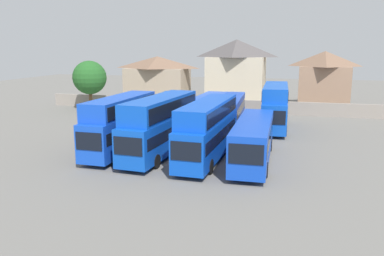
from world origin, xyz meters
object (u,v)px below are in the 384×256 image
object	(u,v)px
house_terrace_left	(157,78)
house_terrace_right	(324,79)
bus_4	(254,138)
house_terrace_centre	(236,71)
bus_5	(165,108)
bus_3	(208,127)
bus_2	(161,123)
tree_left_of_lot	(90,78)
bus_8	(275,105)
bus_1	(121,122)
bus_7	(230,110)
bus_6	(208,109)

from	to	relation	value
house_terrace_left	house_terrace_right	size ratio (longest dim) A/B	1.25
bus_4	house_terrace_centre	xyz separation A→B (m)	(-6.58, 32.93, 3.29)
bus_5	bus_3	bearing A→B (deg)	27.06
bus_3	bus_2	bearing A→B (deg)	-91.56
bus_2	tree_left_of_lot	size ratio (longest dim) A/B	1.62
bus_2	house_terrace_centre	size ratio (longest dim) A/B	1.13
bus_8	house_terrace_left	world-z (taller)	house_terrace_left
house_terrace_left	bus_3	bearing A→B (deg)	-63.57
bus_4	house_terrace_right	distance (m)	33.08
bus_5	tree_left_of_lot	bearing A→B (deg)	-121.03
bus_4	house_terrace_left	world-z (taller)	house_terrace_left
bus_3	bus_4	bearing A→B (deg)	95.82
bus_1	bus_8	distance (m)	18.27
bus_3	house_terrace_left	bearing A→B (deg)	-151.79
house_terrace_right	tree_left_of_lot	xyz separation A→B (m)	(-32.85, -11.68, 0.38)
bus_2	bus_8	distance (m)	15.98
bus_1	house_terrace_left	bearing A→B (deg)	-164.41
bus_7	house_terrace_right	bearing A→B (deg)	146.44
house_terrace_centre	house_terrace_left	bearing A→B (deg)	-177.95
bus_8	house_terrace_left	distance (m)	28.18
bus_1	house_terrace_right	distance (m)	37.23
bus_4	bus_7	xyz separation A→B (m)	(-4.13, 13.31, 0.04)
bus_4	bus_7	size ratio (longest dim) A/B	1.03
bus_1	bus_5	bearing A→B (deg)	-175.90
bus_1	house_terrace_centre	world-z (taller)	house_terrace_centre
house_terrace_right	bus_2	bearing A→B (deg)	-114.43
bus_3	bus_7	bearing A→B (deg)	-176.20
tree_left_of_lot	house_terrace_left	bearing A→B (deg)	62.96
bus_2	bus_4	xyz separation A→B (m)	(7.78, 0.02, -0.87)
tree_left_of_lot	bus_2	bearing A→B (deg)	-48.56
bus_7	house_terrace_right	world-z (taller)	house_terrace_right
bus_1	house_terrace_centre	xyz separation A→B (m)	(4.80, 33.07, 2.48)
bus_5	house_terrace_left	xyz separation A→B (m)	(-7.76, 18.81, 1.93)
bus_2	house_terrace_centre	world-z (taller)	house_terrace_centre
bus_7	tree_left_of_lot	xyz separation A→B (m)	(-21.84, 7.27, 2.72)
bus_5	bus_6	bearing A→B (deg)	84.59
bus_2	house_terrace_right	size ratio (longest dim) A/B	1.37
bus_5	house_terrace_right	xyz separation A→B (m)	(19.03, 18.62, 2.41)
bus_4	tree_left_of_lot	bearing A→B (deg)	-130.09
tree_left_of_lot	house_terrace_right	bearing A→B (deg)	19.58
house_terrace_right	bus_5	bearing A→B (deg)	-135.62
bus_8	bus_5	bearing A→B (deg)	-93.17
bus_6	bus_5	bearing A→B (deg)	-89.55
bus_8	house_terrace_left	xyz separation A→B (m)	(-20.77, 19.02, 1.05)
bus_2	house_terrace_right	bearing A→B (deg)	159.34
bus_4	bus_5	world-z (taller)	bus_4
bus_3	bus_5	xyz separation A→B (m)	(-8.49, 13.90, -0.78)
house_terrace_right	tree_left_of_lot	size ratio (longest dim) A/B	1.18
bus_2	house_terrace_left	distance (m)	34.68
bus_1	bus_8	xyz separation A→B (m)	(12.24, 13.57, 0.04)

